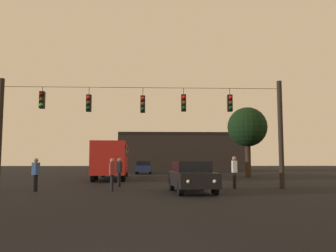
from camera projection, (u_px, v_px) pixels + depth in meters
ground_plane at (146, 179)px, 29.75m from camera, size 168.00×168.00×0.00m
overhead_signal_span at (141, 122)px, 19.82m from camera, size 15.97×0.44×6.12m
city_bus at (112, 157)px, 30.51m from camera, size 3.05×11.11×3.00m
car_near_right at (192, 176)px, 17.29m from camera, size 2.16×4.45×1.52m
car_far_left at (144, 167)px, 42.43m from camera, size 1.86×4.36×1.52m
pedestrian_crossing_left at (119, 171)px, 20.92m from camera, size 0.32×0.41×1.71m
pedestrian_crossing_center at (198, 173)px, 20.77m from camera, size 0.30×0.40×1.51m
pedestrian_crossing_right at (112, 173)px, 18.09m from camera, size 0.33×0.41×1.67m
pedestrian_near_bus at (234, 170)px, 19.81m from camera, size 0.25×0.37×1.79m
pedestrian_trailing at (36, 173)px, 17.88m from camera, size 0.34×0.42×1.68m
corner_building at (180, 153)px, 54.55m from camera, size 18.19×9.42×5.65m
tree_left_silhouette at (247, 127)px, 34.08m from camera, size 3.80×3.80×6.71m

